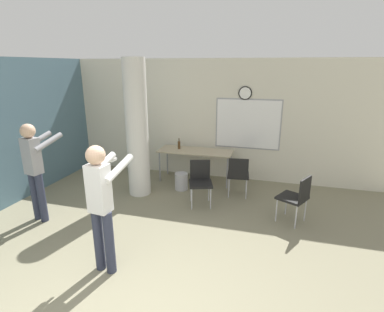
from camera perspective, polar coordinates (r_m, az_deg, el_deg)
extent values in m
cube|color=slate|center=(6.73, -32.18, 3.61)|extent=(0.12, 7.00, 2.80)
cube|color=beige|center=(7.20, 3.90, 6.91)|extent=(8.00, 0.12, 2.80)
cylinder|color=black|center=(6.93, 10.11, 11.72)|extent=(0.30, 0.03, 0.30)
cylinder|color=white|center=(6.92, 10.09, 11.71)|extent=(0.25, 0.01, 0.25)
cube|color=#99999E|center=(7.03, 10.59, 6.00)|extent=(1.49, 0.01, 1.16)
cube|color=white|center=(7.02, 10.58, 5.99)|extent=(1.43, 0.02, 1.10)
cylinder|color=silver|center=(6.20, -10.45, 5.02)|extent=(0.46, 0.46, 2.80)
cube|color=tan|center=(6.96, 0.67, 0.95)|extent=(1.72, 0.64, 0.03)
cylinder|color=gray|center=(7.08, -6.15, -2.04)|extent=(0.04, 0.04, 0.72)
cylinder|color=gray|center=(6.68, 6.72, -3.24)|extent=(0.04, 0.04, 0.72)
cylinder|color=gray|center=(7.54, -4.71, -0.81)|extent=(0.04, 0.04, 0.72)
cylinder|color=gray|center=(7.16, 7.39, -1.86)|extent=(0.04, 0.04, 0.72)
cylinder|color=#4C3319|center=(7.08, -2.48, 2.08)|extent=(0.06, 0.06, 0.18)
cylinder|color=#4C3319|center=(7.05, -2.49, 3.08)|extent=(0.02, 0.02, 0.08)
cylinder|color=#B2B2B7|center=(6.64, -2.05, -4.83)|extent=(0.29, 0.29, 0.37)
cube|color=black|center=(5.81, 1.66, -5.31)|extent=(0.56, 0.56, 0.04)
cube|color=black|center=(5.93, 1.53, -2.59)|extent=(0.39, 0.15, 0.40)
cylinder|color=#B7B7BC|center=(5.73, -0.05, -8.20)|extent=(0.02, 0.02, 0.43)
cylinder|color=#B7B7BC|center=(5.76, 3.57, -8.11)|extent=(0.02, 0.02, 0.43)
cylinder|color=#B7B7BC|center=(6.06, -0.19, -6.75)|extent=(0.02, 0.02, 0.43)
cylinder|color=#B7B7BC|center=(6.09, 3.22, -6.68)|extent=(0.02, 0.02, 0.43)
cube|color=black|center=(6.33, 8.77, -3.59)|extent=(0.49, 0.49, 0.04)
cube|color=black|center=(6.07, 8.83, -2.32)|extent=(0.40, 0.07, 0.40)
cylinder|color=#B7B7BC|center=(6.59, 10.28, -5.04)|extent=(0.02, 0.02, 0.43)
cylinder|color=#B7B7BC|center=(6.59, 7.14, -4.89)|extent=(0.02, 0.02, 0.43)
cylinder|color=#B7B7BC|center=(6.26, 10.30, -6.26)|extent=(0.02, 0.02, 0.43)
cylinder|color=#B7B7BC|center=(6.26, 6.99, -6.10)|extent=(0.02, 0.02, 0.43)
cube|color=black|center=(5.51, 18.54, -7.55)|extent=(0.60, 0.60, 0.04)
cube|color=black|center=(5.35, 20.73, -5.95)|extent=(0.21, 0.36, 0.40)
cylinder|color=#B7B7BC|center=(5.82, 17.50, -8.63)|extent=(0.02, 0.02, 0.43)
cylinder|color=#B7B7BC|center=(5.53, 15.78, -9.89)|extent=(0.02, 0.02, 0.43)
cylinder|color=#B7B7BC|center=(5.69, 20.76, -9.57)|extent=(0.02, 0.02, 0.43)
cylinder|color=#B7B7BC|center=(5.39, 19.19, -10.93)|extent=(0.02, 0.02, 0.43)
cylinder|color=#2D3347|center=(4.19, -15.46, -15.62)|extent=(0.13, 0.13, 0.88)
cylinder|color=#2D3347|center=(4.29, -17.36, -14.98)|extent=(0.13, 0.13, 0.88)
cube|color=white|center=(3.90, -17.34, -5.90)|extent=(0.28, 0.23, 0.62)
sphere|color=#D8AD8C|center=(3.76, -17.91, 0.16)|extent=(0.24, 0.24, 0.24)
cylinder|color=white|center=(3.93, -13.71, -2.29)|extent=(0.16, 0.56, 0.25)
cylinder|color=white|center=(4.09, -16.90, -1.75)|extent=(0.16, 0.56, 0.25)
cube|color=white|center=(4.28, -14.81, -0.72)|extent=(0.05, 0.13, 0.04)
cylinder|color=#2D3347|center=(5.86, -26.70, -7.14)|extent=(0.13, 0.13, 0.88)
cylinder|color=#2D3347|center=(6.00, -27.70, -6.76)|extent=(0.13, 0.13, 0.88)
cube|color=#99999E|center=(5.69, -28.22, -0.01)|extent=(0.29, 0.25, 0.62)
sphere|color=#D8AD8C|center=(5.60, -28.82, 4.20)|extent=(0.24, 0.24, 0.24)
cylinder|color=#99999E|center=(5.67, -25.65, 2.40)|extent=(0.20, 0.56, 0.25)
cylinder|color=#99999E|center=(5.89, -27.33, 2.68)|extent=(0.20, 0.56, 0.25)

